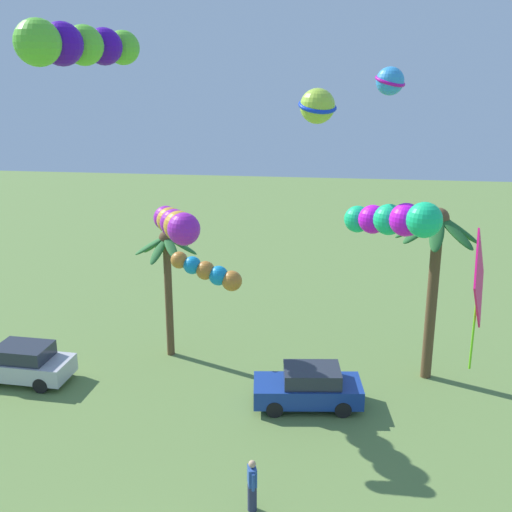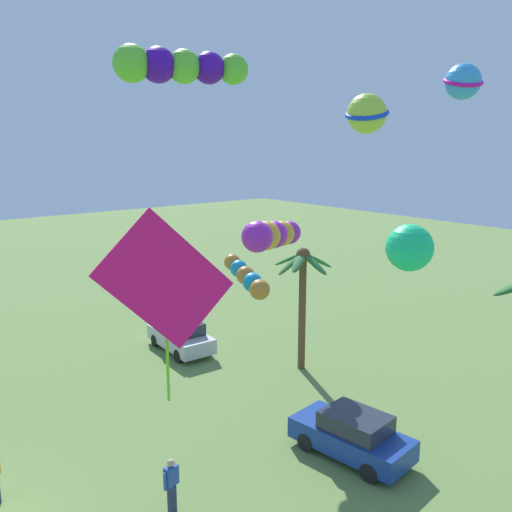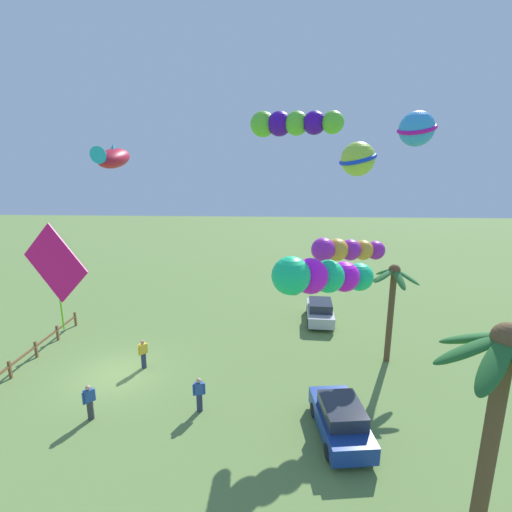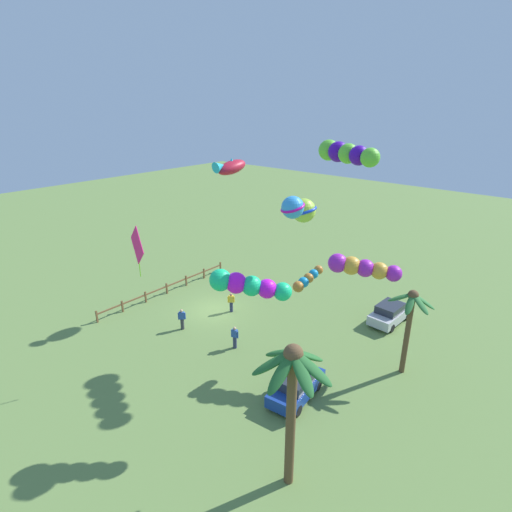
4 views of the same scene
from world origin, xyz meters
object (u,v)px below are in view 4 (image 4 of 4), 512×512
at_px(kite_diamond_2, 137,246).
at_px(kite_fish_3, 230,167).
at_px(palm_tree_0, 411,312).
at_px(kite_tube_0, 248,285).
at_px(palm_tree_1, 292,383).
at_px(spectator_2, 231,302).
at_px(kite_tube_5, 346,153).
at_px(kite_tube_7, 362,267).
at_px(kite_ball_6, 304,210).
at_px(parked_car_1, 390,313).
at_px(kite_tube_1, 307,279).
at_px(kite_ball_4, 293,207).
at_px(spectator_0, 235,337).
at_px(spectator_1, 182,319).
at_px(parked_car_0, 296,386).

distance_m(kite_diamond_2, kite_fish_3, 10.68).
xyz_separation_m(palm_tree_0, kite_tube_0, (8.63, -4.82, 3.27)).
relative_size(palm_tree_1, spectator_2, 4.34).
bearing_deg(kite_fish_3, kite_diamond_2, 13.83).
bearing_deg(kite_tube_0, spectator_2, -130.97).
bearing_deg(palm_tree_1, kite_tube_5, -157.52).
bearing_deg(kite_tube_7, kite_diamond_2, -47.74).
xyz_separation_m(palm_tree_1, kite_tube_7, (-9.51, -2.06, 1.31)).
bearing_deg(kite_tube_0, kite_ball_6, 152.41).
bearing_deg(kite_tube_0, parked_car_1, 172.80).
xyz_separation_m(palm_tree_1, kite_ball_6, (-4.51, -2.85, 5.53)).
distance_m(kite_tube_1, kite_ball_4, 8.55).
relative_size(palm_tree_0, kite_tube_0, 1.70).
height_order(spectator_0, spectator_2, same).
relative_size(spectator_1, spectator_2, 1.00).
xyz_separation_m(kite_tube_0, kite_ball_4, (-0.18, 2.31, 4.08)).
xyz_separation_m(spectator_2, kite_tube_0, (7.19, 8.28, 6.57)).
xyz_separation_m(kite_diamond_2, kite_ball_6, (-3.53, 8.60, 2.78)).
height_order(kite_tube_0, kite_tube_1, kite_tube_0).
bearing_deg(spectator_1, kite_tube_5, 127.23).
relative_size(spectator_2, kite_tube_1, 0.67).
xyz_separation_m(parked_car_0, spectator_1, (-0.50, -10.40, 0.06)).
bearing_deg(kite_tube_7, kite_tube_1, -55.91).
relative_size(spectator_1, kite_fish_3, 0.52).
height_order(kite_tube_1, kite_fish_3, kite_fish_3).
bearing_deg(spectator_2, kite_tube_0, 49.03).
xyz_separation_m(kite_ball_4, kite_tube_7, (-7.29, -0.23, -4.97)).
distance_m(palm_tree_0, kite_ball_4, 11.48).
height_order(palm_tree_1, kite_ball_4, kite_ball_4).
distance_m(spectator_0, spectator_2, 5.01).
xyz_separation_m(kite_fish_3, kite_ball_4, (8.73, 12.07, 0.58)).
bearing_deg(spectator_1, kite_tube_7, 111.66).
bearing_deg(parked_car_0, spectator_2, -116.09).
xyz_separation_m(spectator_1, kite_ball_6, (0.54, 10.43, 9.89)).
xyz_separation_m(kite_diamond_2, kite_fish_3, (-9.96, -2.45, 2.95)).
xyz_separation_m(palm_tree_1, kite_tube_0, (-2.04, -4.15, 2.21)).
relative_size(palm_tree_0, parked_car_1, 1.38).
relative_size(parked_car_0, parked_car_1, 1.02).
xyz_separation_m(parked_car_1, kite_tube_7, (6.30, 0.34, 5.74)).
relative_size(palm_tree_0, kite_diamond_2, 1.84).
relative_size(palm_tree_1, kite_tube_7, 1.79).
bearing_deg(parked_car_0, kite_diamond_2, -67.33).
xyz_separation_m(palm_tree_1, kite_diamond_2, (-0.98, -11.45, 2.74)).
xyz_separation_m(kite_ball_4, kite_tube_5, (-9.31, -2.93, 1.07)).
height_order(parked_car_0, kite_fish_3, kite_fish_3).
distance_m(kite_tube_5, kite_tube_7, 6.91).
bearing_deg(spectator_0, kite_ball_6, 77.60).
relative_size(spectator_0, kite_tube_0, 0.49).
distance_m(parked_car_0, spectator_1, 10.41).
xyz_separation_m(palm_tree_0, kite_tube_7, (1.16, -2.74, 2.38)).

